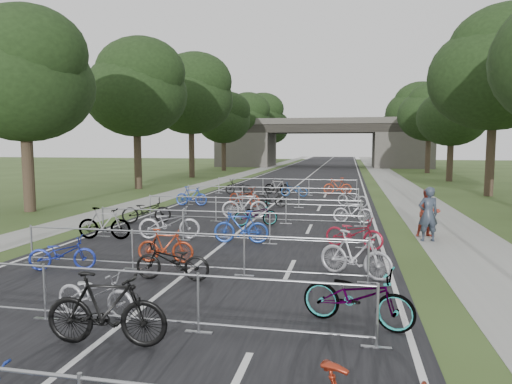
# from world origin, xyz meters

# --- Properties ---
(road) EXTENTS (11.00, 140.00, 0.01)m
(road) POSITION_xyz_m (0.00, 50.00, 0.01)
(road) COLOR black
(road) RESTS_ON ground
(sidewalk_right) EXTENTS (3.00, 140.00, 0.01)m
(sidewalk_right) POSITION_xyz_m (8.00, 50.00, 0.01)
(sidewalk_right) COLOR gray
(sidewalk_right) RESTS_ON ground
(sidewalk_left) EXTENTS (2.00, 140.00, 0.01)m
(sidewalk_left) POSITION_xyz_m (-7.50, 50.00, 0.01)
(sidewalk_left) COLOR gray
(sidewalk_left) RESTS_ON ground
(lane_markings) EXTENTS (0.12, 140.00, 0.00)m
(lane_markings) POSITION_xyz_m (0.00, 50.00, 0.00)
(lane_markings) COLOR silver
(lane_markings) RESTS_ON ground
(overpass_bridge) EXTENTS (31.00, 8.00, 7.05)m
(overpass_bridge) POSITION_xyz_m (0.00, 65.00, 3.53)
(overpass_bridge) COLOR #4E4B45
(overpass_bridge) RESTS_ON ground
(tree_left_0) EXTENTS (6.72, 6.72, 10.25)m
(tree_left_0) POSITION_xyz_m (-11.39, 15.93, 6.49)
(tree_left_0) COLOR #33261C
(tree_left_0) RESTS_ON ground
(tree_left_1) EXTENTS (7.56, 7.56, 11.53)m
(tree_left_1) POSITION_xyz_m (-11.39, 27.93, 7.30)
(tree_left_1) COLOR #33261C
(tree_left_1) RESTS_ON ground
(tree_right_1) EXTENTS (8.18, 8.18, 12.47)m
(tree_right_1) POSITION_xyz_m (13.11, 27.93, 7.90)
(tree_right_1) COLOR #33261C
(tree_right_1) RESTS_ON ground
(tree_left_2) EXTENTS (8.40, 8.40, 12.81)m
(tree_left_2) POSITION_xyz_m (-11.39, 39.93, 8.12)
(tree_left_2) COLOR #33261C
(tree_left_2) RESTS_ON ground
(tree_right_2) EXTENTS (6.16, 6.16, 9.39)m
(tree_right_2) POSITION_xyz_m (13.11, 39.93, 5.95)
(tree_right_2) COLOR #33261C
(tree_right_2) RESTS_ON ground
(tree_left_3) EXTENTS (6.72, 6.72, 10.25)m
(tree_left_3) POSITION_xyz_m (-11.39, 51.93, 6.49)
(tree_left_3) COLOR #33261C
(tree_left_3) RESTS_ON ground
(tree_right_3) EXTENTS (7.17, 7.17, 10.93)m
(tree_right_3) POSITION_xyz_m (13.11, 51.93, 6.92)
(tree_right_3) COLOR #33261C
(tree_right_3) RESTS_ON ground
(tree_left_4) EXTENTS (7.56, 7.56, 11.53)m
(tree_left_4) POSITION_xyz_m (-11.39, 63.93, 7.30)
(tree_left_4) COLOR #33261C
(tree_left_4) RESTS_ON ground
(tree_right_4) EXTENTS (8.18, 8.18, 12.47)m
(tree_right_4) POSITION_xyz_m (13.11, 63.93, 7.90)
(tree_right_4) COLOR #33261C
(tree_right_4) RESTS_ON ground
(tree_left_5) EXTENTS (8.40, 8.40, 12.81)m
(tree_left_5) POSITION_xyz_m (-11.39, 75.93, 8.12)
(tree_left_5) COLOR #33261C
(tree_left_5) RESTS_ON ground
(tree_right_5) EXTENTS (6.16, 6.16, 9.39)m
(tree_right_5) POSITION_xyz_m (13.11, 75.93, 5.95)
(tree_right_5) COLOR #33261C
(tree_right_5) RESTS_ON ground
(tree_left_6) EXTENTS (6.72, 6.72, 10.25)m
(tree_left_6) POSITION_xyz_m (-11.39, 87.93, 6.49)
(tree_left_6) COLOR #33261C
(tree_left_6) RESTS_ON ground
(tree_right_6) EXTENTS (7.17, 7.17, 10.93)m
(tree_right_6) POSITION_xyz_m (13.11, 87.93, 6.92)
(tree_right_6) COLOR #33261C
(tree_right_6) RESTS_ON ground
(barrier_row_1) EXTENTS (9.70, 0.08, 1.10)m
(barrier_row_1) POSITION_xyz_m (0.00, 3.60, 0.55)
(barrier_row_1) COLOR #919398
(barrier_row_1) RESTS_ON ground
(barrier_row_2) EXTENTS (9.70, 0.08, 1.10)m
(barrier_row_2) POSITION_xyz_m (0.00, 7.20, 0.55)
(barrier_row_2) COLOR #919398
(barrier_row_2) RESTS_ON ground
(barrier_row_3) EXTENTS (9.70, 0.08, 1.10)m
(barrier_row_3) POSITION_xyz_m (0.00, 11.00, 0.55)
(barrier_row_3) COLOR #919398
(barrier_row_3) RESTS_ON ground
(barrier_row_4) EXTENTS (9.70, 0.08, 1.10)m
(barrier_row_4) POSITION_xyz_m (0.00, 15.00, 0.55)
(barrier_row_4) COLOR #919398
(barrier_row_4) RESTS_ON ground
(barrier_row_5) EXTENTS (9.70, 0.08, 1.10)m
(barrier_row_5) POSITION_xyz_m (0.00, 20.00, 0.55)
(barrier_row_5) COLOR #919398
(barrier_row_5) RESTS_ON ground
(barrier_row_6) EXTENTS (9.70, 0.08, 1.10)m
(barrier_row_6) POSITION_xyz_m (0.00, 26.00, 0.55)
(barrier_row_6) COLOR #919398
(barrier_row_6) RESTS_ON ground
(bike_5) EXTENTS (1.77, 0.77, 0.90)m
(bike_5) POSITION_xyz_m (-0.69, 3.96, 0.45)
(bike_5) COLOR #ABABB3
(bike_5) RESTS_ON ground
(bike_6) EXTENTS (2.12, 0.75, 1.25)m
(bike_6) POSITION_xyz_m (0.21, 2.80, 0.63)
(bike_6) COLOR black
(bike_6) RESTS_ON ground
(bike_7) EXTENTS (2.23, 1.33, 1.11)m
(bike_7) POSITION_xyz_m (4.30, 4.51, 0.55)
(bike_7) COLOR #919398
(bike_7) RESTS_ON ground
(bike_8) EXTENTS (1.84, 1.11, 0.91)m
(bike_8) POSITION_xyz_m (-3.33, 6.74, 0.46)
(bike_8) COLOR #1C2D9E
(bike_8) RESTS_ON ground
(bike_9) EXTENTS (1.66, 0.61, 0.97)m
(bike_9) POSITION_xyz_m (-0.93, 8.00, 0.49)
(bike_9) COLOR #9C3116
(bike_9) RESTS_ON ground
(bike_10) EXTENTS (1.90, 0.75, 0.98)m
(bike_10) POSITION_xyz_m (-0.11, 6.45, 0.49)
(bike_10) COLOR black
(bike_10) RESTS_ON ground
(bike_11) EXTENTS (2.01, 1.35, 1.18)m
(bike_11) POSITION_xyz_m (4.30, 7.62, 0.59)
(bike_11) COLOR #B1B0B9
(bike_11) RESTS_ON ground
(bike_12) EXTENTS (1.94, 0.76, 1.13)m
(bike_12) POSITION_xyz_m (-4.30, 10.57, 0.57)
(bike_12) COLOR #919398
(bike_12) RESTS_ON ground
(bike_13) EXTENTS (2.28, 1.18, 1.14)m
(bike_13) POSITION_xyz_m (-2.09, 11.11, 0.57)
(bike_13) COLOR #A5A5AD
(bike_13) RESTS_ON ground
(bike_14) EXTENTS (1.91, 0.70, 1.12)m
(bike_14) POSITION_xyz_m (0.56, 10.93, 0.56)
(bike_14) COLOR #1C3D9A
(bike_14) RESTS_ON ground
(bike_15) EXTENTS (2.02, 1.25, 1.00)m
(bike_15) POSITION_xyz_m (4.30, 10.93, 0.50)
(bike_15) COLOR maroon
(bike_15) RESTS_ON ground
(bike_16) EXTENTS (2.16, 1.42, 1.07)m
(bike_16) POSITION_xyz_m (-4.30, 13.98, 0.54)
(bike_16) COLOR black
(bike_16) RESTS_ON ground
(bike_17) EXTENTS (2.14, 0.98, 1.24)m
(bike_17) POSITION_xyz_m (-0.49, 16.01, 0.62)
(bike_17) COLOR #A2A3A9
(bike_17) RESTS_ON ground
(bike_18) EXTENTS (1.95, 1.35, 0.97)m
(bike_18) POSITION_xyz_m (0.38, 14.25, 0.48)
(bike_18) COLOR #919398
(bike_18) RESTS_ON ground
(bike_19) EXTENTS (1.69, 0.55, 1.00)m
(bike_19) POSITION_xyz_m (4.30, 15.70, 0.50)
(bike_19) COLOR #A5A5AD
(bike_19) RESTS_ON ground
(bike_20) EXTENTS (1.77, 0.59, 1.05)m
(bike_20) POSITION_xyz_m (-4.30, 19.63, 0.52)
(bike_20) COLOR #1C399A
(bike_20) RESTS_ON ground
(bike_21) EXTENTS (2.13, 1.45, 1.06)m
(bike_21) POSITION_xyz_m (-1.41, 19.93, 0.53)
(bike_21) COLOR maroon
(bike_21) RESTS_ON ground
(bike_22) EXTENTS (1.78, 0.65, 1.05)m
(bike_22) POSITION_xyz_m (0.05, 19.88, 0.52)
(bike_22) COLOR black
(bike_22) RESTS_ON ground
(bike_23) EXTENTS (1.89, 1.49, 0.96)m
(bike_23) POSITION_xyz_m (4.30, 20.99, 0.48)
(bike_23) COLOR #A4A5AB
(bike_23) RESTS_ON ground
(bike_24) EXTENTS (2.05, 1.01, 1.03)m
(bike_24) POSITION_xyz_m (-3.03, 25.30, 0.51)
(bike_24) COLOR black
(bike_24) RESTS_ON ground
(bike_25) EXTENTS (1.76, 0.59, 1.04)m
(bike_25) POSITION_xyz_m (-0.65, 26.38, 0.52)
(bike_25) COLOR #919398
(bike_25) RESTS_ON ground
(bike_26) EXTENTS (1.78, 0.73, 0.91)m
(bike_26) POSITION_xyz_m (0.68, 25.09, 0.46)
(bike_26) COLOR navy
(bike_26) RESTS_ON ground
(bike_27) EXTENTS (1.91, 0.69, 1.13)m
(bike_27) POSITION_xyz_m (3.37, 26.89, 0.56)
(bike_27) COLOR #9C2F16
(bike_27) RESTS_ON ground
(pedestrian_a) EXTENTS (0.77, 0.59, 1.89)m
(pedestrian_a) POSITION_xyz_m (6.80, 12.54, 0.94)
(pedestrian_a) COLOR #2B3341
(pedestrian_a) RESTS_ON ground
(pedestrian_b) EXTENTS (0.96, 0.81, 1.74)m
(pedestrian_b) POSITION_xyz_m (6.93, 13.31, 0.87)
(pedestrian_b) COLOR #9E3222
(pedestrian_b) RESTS_ON ground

